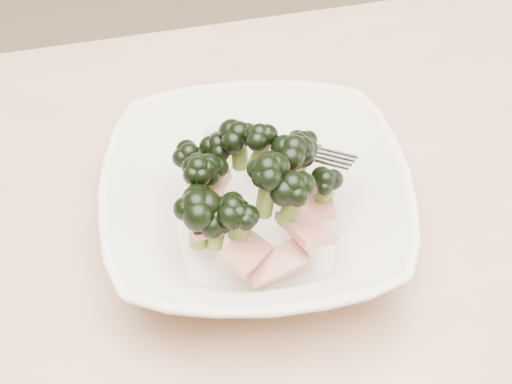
{
  "coord_description": "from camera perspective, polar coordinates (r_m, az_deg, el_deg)",
  "views": [
    {
      "loc": [
        -0.08,
        -0.34,
        1.27
      ],
      "look_at": [
        0.02,
        0.07,
        0.8
      ],
      "focal_mm": 50.0,
      "sensor_mm": 36.0,
      "label": 1
    }
  ],
  "objects": [
    {
      "name": "broccoli_dish",
      "position": [
        0.64,
        -0.07,
        -0.69
      ],
      "size": [
        0.31,
        0.31,
        0.12
      ],
      "color": "beige",
      "rests_on": "dining_table"
    },
    {
      "name": "dining_table",
      "position": [
        0.71,
        0.04,
        -12.6
      ],
      "size": [
        1.2,
        0.8,
        0.75
      ],
      "color": "tan",
      "rests_on": "ground"
    }
  ]
}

